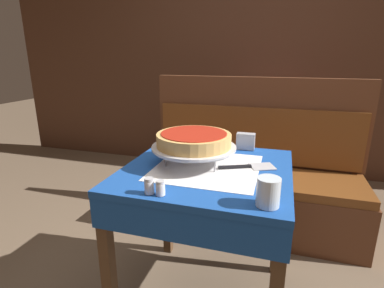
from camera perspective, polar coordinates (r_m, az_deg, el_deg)
The scene contains 12 objects.
dining_table_front at distance 1.45m, azimuth 2.85°, elevation -8.31°, with size 0.77×0.77×0.77m.
dining_table_rear at distance 2.93m, azimuth 13.22°, elevation 3.72°, with size 0.66×0.66×0.76m.
booth_bench at distance 2.34m, azimuth 11.17°, elevation -7.94°, with size 1.59×0.52×1.12m.
back_wall_panel at distance 3.38m, azimuth 11.94°, elevation 14.91°, with size 6.00×0.04×2.40m, color #4C2D1E.
pizza_pan_stand at distance 1.42m, azimuth 0.35°, elevation -0.74°, with size 0.40×0.40×0.09m.
deep_dish_pizza at distance 1.41m, azimuth 0.35°, elevation 0.89°, with size 0.35×0.35×0.06m.
pizza_server at distance 1.43m, azimuth 10.83°, elevation -4.27°, with size 0.27×0.16×0.01m.
water_glass_near at distance 1.08m, azimuth 14.33°, elevation -8.83°, with size 0.08×0.08×0.10m.
salt_shaker at distance 1.15m, azimuth -8.15°, elevation -7.90°, with size 0.04×0.04×0.06m.
pepper_shaker at distance 1.14m, azimuth -6.04°, elevation -8.31°, with size 0.04×0.04×0.06m.
napkin_holder at distance 1.69m, azimuth 10.17°, elevation 0.52°, with size 0.10×0.05×0.09m.
condiment_caddy at distance 2.86m, azimuth 12.67°, elevation 6.73°, with size 0.12×0.12×0.18m.
Camera 1 is at (0.31, -1.28, 1.28)m, focal length 28.00 mm.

